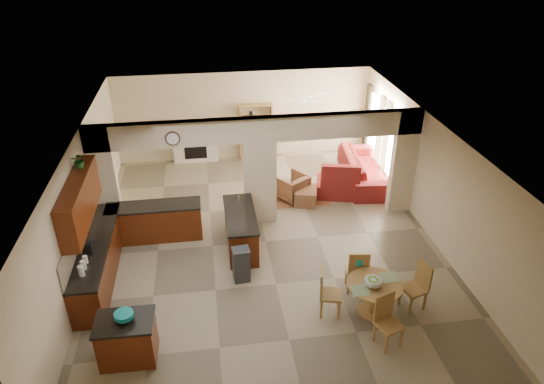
{
  "coord_description": "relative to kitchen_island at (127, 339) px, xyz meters",
  "views": [
    {
      "loc": [
        -1.27,
        -9.56,
        6.72
      ],
      "look_at": [
        0.2,
        0.3,
        1.19
      ],
      "focal_mm": 32.0,
      "sensor_mm": 36.0,
      "label": 1
    }
  ],
  "objects": [
    {
      "name": "floor",
      "position": [
        2.85,
        3.18,
        -0.43
      ],
      "size": [
        10.0,
        10.0,
        0.0
      ],
      "primitive_type": "plane",
      "color": "gray",
      "rests_on": "ground"
    },
    {
      "name": "ceiling",
      "position": [
        2.85,
        3.18,
        2.37
      ],
      "size": [
        10.0,
        10.0,
        0.0
      ],
      "primitive_type": "plane",
      "rotation": [
        3.14,
        0.0,
        0.0
      ],
      "color": "white",
      "rests_on": "wall_back"
    },
    {
      "name": "wall_back",
      "position": [
        2.85,
        8.18,
        0.97
      ],
      "size": [
        8.0,
        0.0,
        8.0
      ],
      "primitive_type": "plane",
      "rotation": [
        1.57,
        0.0,
        0.0
      ],
      "color": "beige",
      "rests_on": "floor"
    },
    {
      "name": "wall_front",
      "position": [
        2.85,
        -1.82,
        0.97
      ],
      "size": [
        8.0,
        0.0,
        8.0
      ],
      "primitive_type": "plane",
      "rotation": [
        -1.57,
        0.0,
        0.0
      ],
      "color": "beige",
      "rests_on": "floor"
    },
    {
      "name": "wall_left",
      "position": [
        -1.15,
        3.18,
        0.97
      ],
      "size": [
        0.0,
        10.0,
        10.0
      ],
      "primitive_type": "plane",
      "rotation": [
        1.57,
        0.0,
        1.57
      ],
      "color": "beige",
      "rests_on": "floor"
    },
    {
      "name": "wall_right",
      "position": [
        6.85,
        3.18,
        0.97
      ],
      "size": [
        0.0,
        10.0,
        10.0
      ],
      "primitive_type": "plane",
      "rotation": [
        1.57,
        0.0,
        -1.57
      ],
      "color": "beige",
      "rests_on": "floor"
    },
    {
      "name": "partition_left_pier",
      "position": [
        -0.85,
        4.18,
        0.97
      ],
      "size": [
        0.6,
        0.25,
        2.8
      ],
      "primitive_type": "cube",
      "color": "beige",
      "rests_on": "floor"
    },
    {
      "name": "partition_center_pier",
      "position": [
        2.85,
        4.18,
        0.67
      ],
      "size": [
        0.8,
        0.25,
        2.2
      ],
      "primitive_type": "cube",
      "color": "beige",
      "rests_on": "floor"
    },
    {
      "name": "partition_right_pier",
      "position": [
        6.55,
        4.18,
        0.97
      ],
      "size": [
        0.6,
        0.25,
        2.8
      ],
      "primitive_type": "cube",
      "color": "beige",
      "rests_on": "floor"
    },
    {
      "name": "partition_header",
      "position": [
        2.85,
        4.18,
        2.07
      ],
      "size": [
        8.0,
        0.25,
        0.6
      ],
      "primitive_type": "cube",
      "color": "beige",
      "rests_on": "partition_center_pier"
    },
    {
      "name": "kitchen_counter",
      "position": [
        -0.41,
        2.94,
        0.03
      ],
      "size": [
        2.52,
        3.29,
        1.48
      ],
      "color": "#3D1507",
      "rests_on": "floor"
    },
    {
      "name": "upper_cabinets",
      "position": [
        -0.97,
        2.38,
        1.49
      ],
      "size": [
        0.35,
        2.4,
        0.9
      ],
      "primitive_type": "cube",
      "color": "#3D1507",
      "rests_on": "wall_left"
    },
    {
      "name": "peninsula",
      "position": [
        2.25,
        3.07,
        0.02
      ],
      "size": [
        0.7,
        1.85,
        0.91
      ],
      "color": "#3D1507",
      "rests_on": "floor"
    },
    {
      "name": "wall_clock",
      "position": [
        0.85,
        4.03,
        2.02
      ],
      "size": [
        0.34,
        0.03,
        0.34
      ],
      "primitive_type": "cylinder",
      "rotation": [
        1.57,
        0.0,
        0.0
      ],
      "color": "#512E1B",
      "rests_on": "partition_header"
    },
    {
      "name": "rug",
      "position": [
        4.05,
        5.28,
        -0.43
      ],
      "size": [
        1.6,
        1.3,
        0.01
      ],
      "primitive_type": "cube",
      "color": "#975F37",
      "rests_on": "floor"
    },
    {
      "name": "fireplace",
      "position": [
        1.25,
        8.02,
        0.18
      ],
      "size": [
        1.6,
        0.35,
        1.2
      ],
      "color": "silver",
      "rests_on": "floor"
    },
    {
      "name": "shelving_unit",
      "position": [
        3.2,
        8.0,
        0.47
      ],
      "size": [
        1.0,
        0.32,
        1.8
      ],
      "primitive_type": "cube",
      "color": "olive",
      "rests_on": "floor"
    },
    {
      "name": "window_a",
      "position": [
        6.82,
        5.48,
        0.77
      ],
      "size": [
        0.02,
        0.9,
        1.9
      ],
      "primitive_type": "cube",
      "color": "white",
      "rests_on": "wall_right"
    },
    {
      "name": "window_b",
      "position": [
        6.82,
        7.18,
        0.77
      ],
      "size": [
        0.02,
        0.9,
        1.9
      ],
      "primitive_type": "cube",
      "color": "white",
      "rests_on": "wall_right"
    },
    {
      "name": "glazed_door",
      "position": [
        6.82,
        6.33,
        0.62
      ],
      "size": [
        0.02,
        0.7,
        2.1
      ],
      "primitive_type": "cube",
      "color": "white",
      "rests_on": "wall_right"
    },
    {
      "name": "drape_a_left",
      "position": [
        6.78,
        4.88,
        0.77
      ],
      "size": [
        0.1,
        0.28,
        2.3
      ],
      "primitive_type": "cube",
      "color": "#3C1E18",
      "rests_on": "wall_right"
    },
    {
      "name": "drape_a_right",
      "position": [
        6.78,
        6.08,
        0.77
      ],
      "size": [
        0.1,
        0.28,
        2.3
      ],
      "primitive_type": "cube",
      "color": "#3C1E18",
      "rests_on": "wall_right"
    },
    {
      "name": "drape_b_left",
      "position": [
        6.78,
        6.58,
        0.77
      ],
      "size": [
        0.1,
        0.28,
        2.3
      ],
      "primitive_type": "cube",
      "color": "#3C1E18",
      "rests_on": "wall_right"
    },
    {
      "name": "drape_b_right",
      "position": [
        6.78,
        7.78,
        0.77
      ],
      "size": [
        0.1,
        0.28,
        2.3
      ],
      "primitive_type": "cube",
      "color": "#3C1E18",
      "rests_on": "wall_right"
    },
    {
      "name": "ceiling_fan",
      "position": [
        4.35,
        6.18,
        2.13
      ],
      "size": [
        1.0,
        1.0,
        0.1
      ],
      "primitive_type": "cylinder",
      "color": "white",
      "rests_on": "ceiling"
    },
    {
      "name": "kitchen_island",
      "position": [
        0.0,
        0.0,
        0.0
      ],
      "size": [
        1.01,
        0.74,
        0.86
      ],
      "rotation": [
        0.0,
        0.0,
        -0.03
      ],
      "color": "#3D1507",
      "rests_on": "floor"
    },
    {
      "name": "teal_bowl",
      "position": [
        0.02,
        0.02,
        0.5
      ],
      "size": [
        0.32,
        0.32,
        0.15
      ],
      "primitive_type": "cylinder",
      "color": "teal",
      "rests_on": "kitchen_island"
    },
    {
      "name": "trash_can",
      "position": [
        2.14,
        1.85,
        -0.07
      ],
      "size": [
        0.37,
        0.32,
        0.73
      ],
      "primitive_type": "cube",
      "rotation": [
        0.0,
        0.0,
        0.09
      ],
      "color": "#2D2D2F",
      "rests_on": "floor"
    },
    {
      "name": "dining_table",
      "position": [
        4.58,
        0.45,
        0.06
      ],
      "size": [
        1.07,
        1.07,
        0.73
      ],
      "color": "olive",
      "rests_on": "floor"
    },
    {
      "name": "fruit_bowl",
      "position": [
        4.51,
        0.41,
        0.38
      ],
      "size": [
        0.32,
        0.32,
        0.17
      ],
      "primitive_type": "cylinder",
      "color": "#75B426",
      "rests_on": "dining_table"
    },
    {
      "name": "sofa",
      "position": [
        6.15,
        5.89,
        -0.03
      ],
      "size": [
        2.88,
        1.36,
        0.81
      ],
      "primitive_type": "imported",
      "rotation": [
        0.0,
        0.0,
        1.47
      ],
      "color": "maroon",
      "rests_on": "floor"
    },
    {
      "name": "chaise",
      "position": [
        5.13,
        5.21,
        -0.22
      ],
      "size": [
        1.23,
        1.08,
        0.43
      ],
      "primitive_type": "cube",
      "rotation": [
        0.0,
        0.0,
        -0.22
      ],
      "color": "maroon",
      "rests_on": "floor"
    },
    {
      "name": "armchair",
      "position": [
        3.85,
        5.19,
        -0.08
      ],
      "size": [
        1.06,
        1.07,
        0.71
      ],
      "primitive_type": "imported",
      "rotation": [
        0.0,
        0.0,
        3.74
      ],
      "color": "maroon",
      "rests_on": "floor"
    },
    {
      "name": "ottoman",
      "position": [
        4.17,
        4.82,
        -0.22
      ],
      "size": [
        0.71,
        0.71,
        0.42
      ],
      "primitive_type": "cube",
      "rotation": [
        0.0,
        0.0,
        -0.25
      ],
      "color": "maroon",
      "rests_on": "floor"
    },
    {
      "name": "plant",
      "position": [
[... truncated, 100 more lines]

